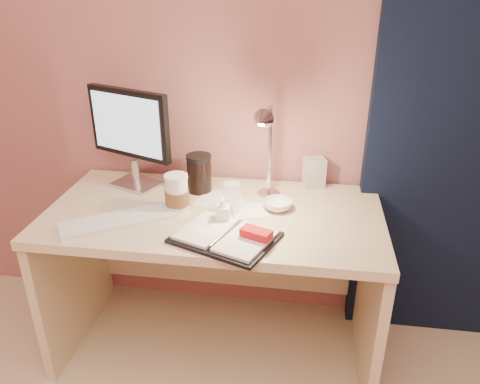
# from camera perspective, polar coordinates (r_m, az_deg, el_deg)

# --- Properties ---
(room) EXTENTS (3.50, 3.50, 3.50)m
(room) POSITION_cam_1_polar(r_m,az_deg,el_deg) (2.15, 24.45, 9.61)
(room) COLOR #C6B28E
(room) RESTS_ON ground
(desk) EXTENTS (1.40, 0.70, 0.73)m
(desk) POSITION_cam_1_polar(r_m,az_deg,el_deg) (2.13, -2.70, -6.79)
(desk) COLOR beige
(desk) RESTS_ON ground
(monitor) EXTENTS (0.41, 0.22, 0.45)m
(monitor) POSITION_cam_1_polar(r_m,az_deg,el_deg) (2.14, -13.12, 7.40)
(monitor) COLOR silver
(monitor) RESTS_ON desk
(keyboard) EXTENTS (0.45, 0.36, 0.02)m
(keyboard) POSITION_cam_1_polar(r_m,az_deg,el_deg) (1.93, -14.58, -3.36)
(keyboard) COLOR white
(keyboard) RESTS_ON desk
(planner) EXTENTS (0.43, 0.38, 0.06)m
(planner) POSITION_cam_1_polar(r_m,az_deg,el_deg) (1.75, -1.50, -5.40)
(planner) COLOR black
(planner) RESTS_ON desk
(paper_a) EXTENTS (0.17, 0.17, 0.00)m
(paper_a) POSITION_cam_1_polar(r_m,az_deg,el_deg) (1.96, 1.24, -2.27)
(paper_a) COLOR white
(paper_a) RESTS_ON desk
(paper_b) EXTENTS (0.20, 0.20, 0.00)m
(paper_b) POSITION_cam_1_polar(r_m,az_deg,el_deg) (2.05, -2.90, -0.98)
(paper_b) COLOR white
(paper_b) RESTS_ON desk
(paper_c) EXTENTS (0.22, 0.22, 0.00)m
(paper_c) POSITION_cam_1_polar(r_m,az_deg,el_deg) (2.06, -2.13, -0.76)
(paper_c) COLOR white
(paper_c) RESTS_ON desk
(coffee_cup) EXTENTS (0.10, 0.10, 0.16)m
(coffee_cup) POSITION_cam_1_polar(r_m,az_deg,el_deg) (1.94, -7.69, -0.27)
(coffee_cup) COLOR white
(coffee_cup) RESTS_ON desk
(clear_cup) EXTENTS (0.07, 0.07, 0.13)m
(clear_cup) POSITION_cam_1_polar(r_m,az_deg,el_deg) (1.93, -1.02, -0.66)
(clear_cup) COLOR white
(clear_cup) RESTS_ON desk
(bowl) EXTENTS (0.16, 0.16, 0.04)m
(bowl) POSITION_cam_1_polar(r_m,az_deg,el_deg) (1.97, 4.60, -1.58)
(bowl) COLOR silver
(bowl) RESTS_ON desk
(lotion_bottle) EXTENTS (0.06, 0.06, 0.11)m
(lotion_bottle) POSITION_cam_1_polar(r_m,az_deg,el_deg) (1.84, -2.09, -2.29)
(lotion_bottle) COLOR white
(lotion_bottle) RESTS_ON desk
(dark_jar) EXTENTS (0.11, 0.11, 0.15)m
(dark_jar) POSITION_cam_1_polar(r_m,az_deg,el_deg) (2.11, -4.99, 2.07)
(dark_jar) COLOR black
(dark_jar) RESTS_ON desk
(product_box) EXTENTS (0.11, 0.10, 0.14)m
(product_box) POSITION_cam_1_polar(r_m,az_deg,el_deg) (2.18, 9.02, 2.37)
(product_box) COLOR #B2B3AE
(product_box) RESTS_ON desk
(desk_lamp) EXTENTS (0.11, 0.27, 0.44)m
(desk_lamp) POSITION_cam_1_polar(r_m,az_deg,el_deg) (1.88, 3.74, 5.55)
(desk_lamp) COLOR silver
(desk_lamp) RESTS_ON desk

